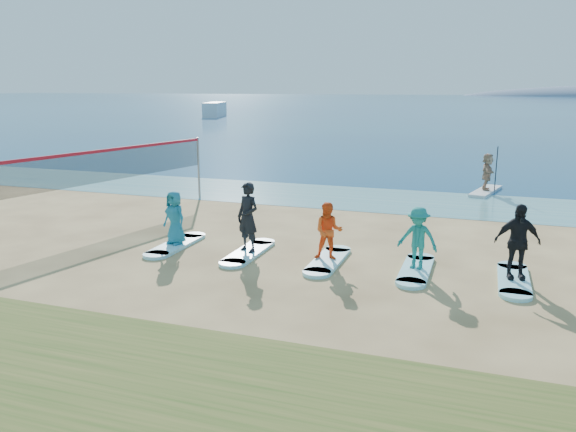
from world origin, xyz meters
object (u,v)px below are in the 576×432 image
(surfboard_4, at_px, (514,280))
(boat_offshore_a, at_px, (215,117))
(paddleboarder, at_px, (487,172))
(student_2, at_px, (329,231))
(surfboard_0, at_px, (176,245))
(surfboard_2, at_px, (328,261))
(student_4, at_px, (517,242))
(student_1, at_px, (248,217))
(student_0, at_px, (175,218))
(student_3, at_px, (418,238))
(surfboard_1, at_px, (248,252))
(paddleboard, at_px, (486,191))
(volleyball_net, at_px, (110,165))
(surfboard_3, at_px, (416,270))

(surfboard_4, bearing_deg, boat_offshore_a, 121.81)
(boat_offshore_a, bearing_deg, paddleboarder, -69.55)
(paddleboarder, relative_size, student_2, 1.05)
(surfboard_0, height_order, surfboard_2, same)
(surfboard_4, distance_m, student_4, 0.93)
(paddleboarder, distance_m, student_1, 13.30)
(surfboard_4, bearing_deg, surfboard_0, 180.00)
(paddleboarder, distance_m, surfboard_2, 12.46)
(boat_offshore_a, relative_size, surfboard_0, 3.93)
(boat_offshore_a, xyz_separation_m, student_0, (30.84, -64.28, 0.85))
(student_2, bearing_deg, boat_offshore_a, 107.32)
(paddleboarder, xyz_separation_m, student_2, (-3.83, -11.83, -0.06))
(student_3, bearing_deg, surfboard_1, -167.92)
(student_4, bearing_deg, paddleboard, 79.16)
(student_1, relative_size, surfboard_4, 0.86)
(boat_offshore_a, xyz_separation_m, surfboard_1, (33.10, -64.28, 0.04))
(surfboard_0, bearing_deg, student_1, 0.00)
(boat_offshore_a, height_order, surfboard_0, boat_offshore_a)
(paddleboarder, distance_m, student_3, 11.93)
(student_3, bearing_deg, surfboard_0, -167.92)
(paddleboard, bearing_deg, student_1, -103.38)
(paddleboarder, xyz_separation_m, student_4, (0.69, -11.83, 0.07))
(student_4, bearing_deg, surfboard_0, 165.83)
(boat_offshore_a, xyz_separation_m, surfboard_4, (39.87, -64.28, 0.04))
(surfboard_0, distance_m, student_0, 0.81)
(student_3, relative_size, student_4, 0.87)
(paddleboard, height_order, surfboard_2, paddleboard)
(volleyball_net, xyz_separation_m, surfboard_3, (10.38, -2.06, -1.86))
(student_4, bearing_deg, student_0, 165.83)
(surfboard_2, xyz_separation_m, student_3, (2.26, 0.00, 0.82))
(paddleboard, bearing_deg, student_2, -94.09)
(student_0, relative_size, surfboard_3, 0.69)
(surfboard_0, distance_m, student_3, 6.82)
(paddleboard, distance_m, surfboard_3, 11.93)
(paddleboard, relative_size, student_1, 1.59)
(student_0, distance_m, student_3, 6.77)
(paddleboarder, bearing_deg, student_1, 149.49)
(boat_offshore_a, height_order, student_1, student_1)
(student_0, relative_size, student_1, 0.80)
(surfboard_2, bearing_deg, surfboard_1, 180.00)
(surfboard_2, distance_m, student_4, 4.61)
(paddleboard, distance_m, student_1, 13.34)
(paddleboard, xyz_separation_m, student_3, (-1.57, -11.83, 0.80))
(paddleboarder, bearing_deg, student_3, 169.15)
(surfboard_0, distance_m, student_4, 9.07)
(volleyball_net, relative_size, paddleboard, 2.96)
(student_0, bearing_deg, surfboard_1, 16.75)
(student_0, xyz_separation_m, student_1, (2.26, 0.00, 0.19))
(student_1, distance_m, surfboard_4, 6.84)
(volleyball_net, bearing_deg, boat_offshore_a, 113.64)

